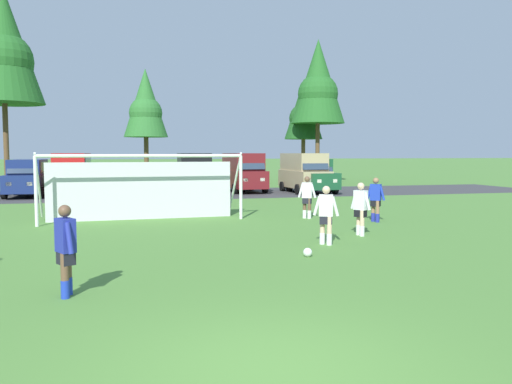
# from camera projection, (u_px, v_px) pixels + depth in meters

# --- Properties ---
(ground_plane) EXTENTS (400.00, 400.00, 0.00)m
(ground_plane) POSITION_uv_depth(u_px,v_px,m) (167.00, 218.00, 20.66)
(ground_plane) COLOR #518438
(parking_lot_strip) EXTENTS (52.00, 8.40, 0.01)m
(parking_lot_strip) POSITION_uv_depth(u_px,v_px,m) (151.00, 194.00, 32.02)
(parking_lot_strip) COLOR #3D3D3F
(parking_lot_strip) RESTS_ON ground
(soccer_ball) EXTENTS (0.22, 0.22, 0.22)m
(soccer_ball) POSITION_uv_depth(u_px,v_px,m) (308.00, 252.00, 12.85)
(soccer_ball) COLOR white
(soccer_ball) RESTS_ON ground
(soccer_goal) EXTENTS (7.49, 2.26, 2.57)m
(soccer_goal) POSITION_uv_depth(u_px,v_px,m) (142.00, 186.00, 19.84)
(soccer_goal) COLOR white
(soccer_goal) RESTS_ON ground
(player_striker_near) EXTENTS (0.44, 0.69, 1.64)m
(player_striker_near) POSITION_uv_depth(u_px,v_px,m) (361.00, 209.00, 16.10)
(player_striker_near) COLOR beige
(player_striker_near) RESTS_ON ground
(player_defender_far) EXTENTS (0.55, 0.61, 1.64)m
(player_defender_far) POSITION_uv_depth(u_px,v_px,m) (376.00, 200.00, 19.29)
(player_defender_far) COLOR #936B4C
(player_defender_far) RESTS_ON ground
(player_winger_left) EXTENTS (0.67, 0.46, 1.64)m
(player_winger_left) POSITION_uv_depth(u_px,v_px,m) (326.00, 215.00, 14.50)
(player_winger_left) COLOR beige
(player_winger_left) RESTS_ON ground
(player_winger_right) EXTENTS (0.65, 0.49, 1.64)m
(player_winger_right) POSITION_uv_depth(u_px,v_px,m) (307.00, 197.00, 20.33)
(player_winger_right) COLOR brown
(player_winger_right) RESTS_ON ground
(player_trailing_back) EXTENTS (0.39, 0.72, 1.64)m
(player_trailing_back) POSITION_uv_depth(u_px,v_px,m) (66.00, 251.00, 9.24)
(player_trailing_back) COLOR brown
(player_trailing_back) RESTS_ON ground
(parked_car_slot_left) EXTENTS (2.23, 4.65, 2.16)m
(parked_car_slot_left) POSITION_uv_depth(u_px,v_px,m) (28.00, 178.00, 30.40)
(parked_car_slot_left) COLOR navy
(parked_car_slot_left) RESTS_ON ground
(parked_car_slot_center_left) EXTENTS (2.32, 4.86, 2.52)m
(parked_car_slot_center_left) POSITION_uv_depth(u_px,v_px,m) (72.00, 173.00, 31.49)
(parked_car_slot_center_left) COLOR red
(parked_car_slot_center_left) RESTS_ON ground
(parked_car_slot_center) EXTENTS (2.27, 4.32, 1.72)m
(parked_car_slot_center) POSITION_uv_depth(u_px,v_px,m) (122.00, 180.00, 32.54)
(parked_car_slot_center) COLOR silver
(parked_car_slot_center) RESTS_ON ground
(parked_car_slot_center_right) EXTENTS (2.35, 4.88, 2.52)m
(parked_car_slot_center_right) POSITION_uv_depth(u_px,v_px,m) (194.00, 172.00, 32.63)
(parked_car_slot_center_right) COLOR black
(parked_car_slot_center_right) RESTS_ON ground
(parked_car_slot_right) EXTENTS (2.36, 4.88, 2.52)m
(parked_car_slot_right) POSITION_uv_depth(u_px,v_px,m) (243.00, 171.00, 34.13)
(parked_car_slot_right) COLOR maroon
(parked_car_slot_right) RESTS_ON ground
(parked_car_slot_far_right) EXTENTS (2.29, 4.85, 2.52)m
(parked_car_slot_far_right) POSITION_uv_depth(u_px,v_px,m) (304.00, 172.00, 33.64)
(parked_car_slot_far_right) COLOR tan
(parked_car_slot_far_right) RESTS_ON ground
(parked_car_slot_end) EXTENTS (2.36, 4.71, 2.16)m
(parked_car_slot_end) POSITION_uv_depth(u_px,v_px,m) (311.00, 175.00, 33.43)
(parked_car_slot_end) COLOR #194C2D
(parked_car_slot_end) RESTS_ON ground
(tree_mid_left) EXTENTS (5.38, 5.38, 14.36)m
(tree_mid_left) POSITION_uv_depth(u_px,v_px,m) (3.00, 47.00, 36.23)
(tree_mid_left) COLOR brown
(tree_mid_left) RESTS_ON ground
(tree_center_back) EXTENTS (3.40, 3.40, 9.06)m
(tree_center_back) POSITION_uv_depth(u_px,v_px,m) (146.00, 105.00, 40.62)
(tree_center_back) COLOR brown
(tree_center_back) RESTS_ON ground
(tree_mid_right) EXTENTS (3.39, 3.39, 9.05)m
(tree_mid_right) POSITION_uv_depth(u_px,v_px,m) (303.00, 112.00, 46.59)
(tree_mid_right) COLOR brown
(tree_mid_right) RESTS_ON ground
(tree_right_edge) EXTENTS (4.55, 4.55, 12.14)m
(tree_right_edge) POSITION_uv_depth(u_px,v_px,m) (318.00, 84.00, 44.41)
(tree_right_edge) COLOR brown
(tree_right_edge) RESTS_ON ground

